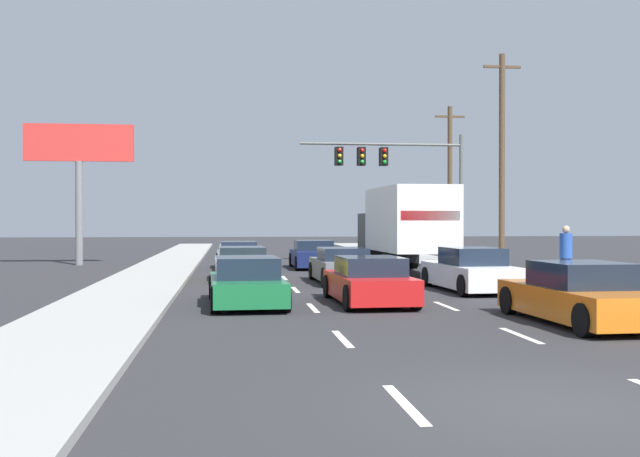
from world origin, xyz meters
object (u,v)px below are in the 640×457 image
object	(u,v)px
car_gray	(342,266)
box_truck	(404,225)
car_white	(470,271)
utility_pole_mid	(502,158)
car_red	(369,282)
utility_pole_far	(450,180)
roadside_billboard	(79,161)
car_silver	(238,256)
car_orange	(582,296)
car_yellow	(242,265)
car_green	(246,283)
pedestrian_near_corner	(566,256)
car_navy	(314,256)
traffic_signal_mast	(388,165)

from	to	relation	value
car_gray	box_truck	bearing A→B (deg)	54.39
car_white	utility_pole_mid	distance (m)	13.81
car_red	utility_pole_far	size ratio (longest dim) A/B	0.49
car_red	roadside_billboard	distance (m)	22.15
car_silver	car_white	size ratio (longest dim) A/B	0.95
car_silver	car_orange	distance (m)	20.68
car_white	car_yellow	bearing A→B (deg)	143.41
car_yellow	roadside_billboard	distance (m)	13.73
car_green	pedestrian_near_corner	size ratio (longest dim) A/B	2.47
utility_pole_far	car_green	bearing A→B (deg)	-117.19
utility_pole_mid	roadside_billboard	world-z (taller)	utility_pole_mid
car_yellow	box_truck	bearing A→B (deg)	23.48
car_orange	utility_pole_far	bearing A→B (deg)	78.85
car_green	car_red	world-z (taller)	car_green
car_green	utility_pole_far	distance (m)	28.01
car_yellow	car_white	size ratio (longest dim) A/B	1.00
car_navy	roadside_billboard	world-z (taller)	roadside_billboard
car_navy	utility_pole_mid	xyz separation A→B (m)	(8.97, 0.20, 4.57)
car_navy	car_orange	xyz separation A→B (m)	(3.57, -19.20, 0.00)
car_yellow	car_navy	xyz separation A→B (m)	(3.35, 6.53, 0.01)
traffic_signal_mast	car_white	bearing A→B (deg)	-93.02
car_red	pedestrian_near_corner	bearing A→B (deg)	22.20
roadside_billboard	utility_pole_far	bearing A→B (deg)	16.26
utility_pole_far	roadside_billboard	bearing A→B (deg)	-163.74
car_navy	box_truck	distance (m)	5.15
car_green	car_yellow	bearing A→B (deg)	89.84
car_red	car_orange	bearing A→B (deg)	-49.10
car_gray	car_white	world-z (taller)	car_white
car_yellow	car_orange	size ratio (longest dim) A/B	1.00
roadside_billboard	car_yellow	bearing A→B (deg)	-53.30
box_truck	roadside_billboard	xyz separation A→B (m)	(-14.49, 7.46, 3.09)
utility_pole_far	car_orange	bearing A→B (deg)	-101.15
utility_pole_mid	roadside_billboard	bearing A→B (deg)	169.66
pedestrian_near_corner	utility_pole_far	bearing A→B (deg)	82.66
car_silver	car_orange	world-z (taller)	car_orange
traffic_signal_mast	utility_pole_far	size ratio (longest dim) A/B	0.96
car_orange	traffic_signal_mast	bearing A→B (deg)	87.92
car_silver	car_orange	xyz separation A→B (m)	(6.99, -19.47, 0.02)
box_truck	utility_pole_far	size ratio (longest dim) A/B	0.88
car_yellow	utility_pole_mid	world-z (taller)	utility_pole_mid
car_orange	pedestrian_near_corner	bearing A→B (deg)	67.69
box_truck	car_white	size ratio (longest dim) A/B	1.70
traffic_signal_mast	utility_pole_far	distance (m)	7.09
car_orange	traffic_signal_mast	size ratio (longest dim) A/B	0.54
utility_pole_far	traffic_signal_mast	bearing A→B (deg)	-133.28
car_silver	box_truck	xyz separation A→B (m)	(6.81, -3.87, 1.44)
traffic_signal_mast	pedestrian_near_corner	xyz separation A→B (m)	(2.02, -16.81, -4.02)
car_green	pedestrian_near_corner	xyz separation A→B (m)	(9.83, 2.69, 0.52)
car_silver	car_navy	bearing A→B (deg)	-4.41
car_silver	car_red	bearing A→B (deg)	-77.94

